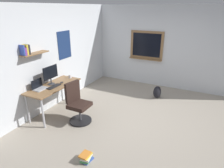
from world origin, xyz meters
The scene contains 12 objects.
ground_plane centered at (0.00, 0.00, 0.00)m, with size 5.20×5.20×0.00m, color #9E9384.
wall_back centered at (0.00, 2.45, 1.30)m, with size 5.00×0.30×2.60m.
wall_right centered at (2.45, 0.03, 1.30)m, with size 0.22×5.00×2.60m.
desk centered at (-0.61, 2.08, 0.66)m, with size 1.43×0.59×0.74m.
office_chair centered at (-0.68, 1.34, 0.41)m, with size 0.52×0.53×0.95m.
laptop centered at (-0.93, 2.22, 0.80)m, with size 0.31×0.21×0.23m.
monitor_primary centered at (-0.57, 2.17, 1.01)m, with size 0.46×0.17×0.46m.
keyboard centered at (-0.68, 2.00, 0.75)m, with size 0.37×0.13×0.02m, color black.
computer_mouse centered at (-0.40, 2.00, 0.76)m, with size 0.10×0.06×0.03m, color #262628.
coffee_mug centered at (0.00, 2.05, 0.79)m, with size 0.08×0.08×0.09m, color silver.
backpack centered at (1.41, 0.01, 0.18)m, with size 0.32×0.22×0.35m, color black.
book_stack_on_floor centered at (-1.70, 0.45, 0.07)m, with size 0.25×0.19×0.14m.
Camera 1 is at (-3.96, -1.18, 2.51)m, focal length 31.70 mm.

